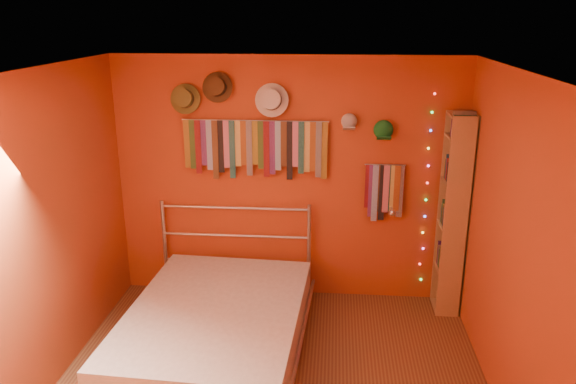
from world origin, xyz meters
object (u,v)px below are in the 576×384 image
(bookshelf, at_px, (457,215))
(bed, at_px, (216,328))
(reading_lamp, at_px, (392,212))
(tie_rack, at_px, (255,146))

(bookshelf, bearing_deg, bed, -156.45)
(reading_lamp, height_order, bed, reading_lamp)
(reading_lamp, height_order, bookshelf, bookshelf)
(reading_lamp, relative_size, bed, 0.13)
(bookshelf, bearing_deg, reading_lamp, 179.90)
(reading_lamp, relative_size, bookshelf, 0.14)
(tie_rack, bearing_deg, bed, -101.10)
(tie_rack, height_order, reading_lamp, tie_rack)
(bookshelf, relative_size, bed, 0.92)
(tie_rack, relative_size, reading_lamp, 5.16)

